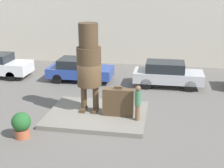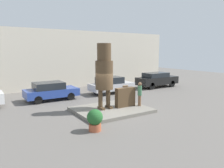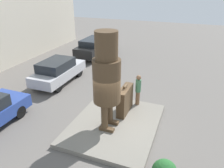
{
  "view_description": "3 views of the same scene",
  "coord_description": "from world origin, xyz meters",
  "px_view_note": "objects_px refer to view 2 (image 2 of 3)",
  "views": [
    {
      "loc": [
        3.01,
        -13.2,
        6.06
      ],
      "look_at": [
        0.71,
        0.06,
        1.64
      ],
      "focal_mm": 50.0,
      "sensor_mm": 36.0,
      "label": 1
    },
    {
      "loc": [
        -7.36,
        -11.61,
        3.88
      ],
      "look_at": [
        0.14,
        0.14,
        1.76
      ],
      "focal_mm": 35.0,
      "sensor_mm": 36.0,
      "label": 2
    },
    {
      "loc": [
        -7.67,
        -2.82,
        5.91
      ],
      "look_at": [
        0.36,
        0.29,
        1.9
      ],
      "focal_mm": 35.0,
      "sensor_mm": 36.0,
      "label": 3
    }
  ],
  "objects_px": {
    "statue_figure": "(104,71)",
    "parked_car_black": "(157,79)",
    "parked_car_silver": "(111,85)",
    "planter_pot": "(95,119)",
    "parked_car_blue": "(51,91)",
    "giant_suitcase": "(125,97)",
    "tourist": "(140,93)"
  },
  "relations": [
    {
      "from": "statue_figure",
      "to": "parked_car_black",
      "type": "bearing_deg",
      "value": 28.07
    },
    {
      "from": "statue_figure",
      "to": "tourist",
      "type": "xyz_separation_m",
      "value": [
        2.34,
        -0.72,
        -1.54
      ]
    },
    {
      "from": "giant_suitcase",
      "to": "parked_car_blue",
      "type": "bearing_deg",
      "value": 121.5
    },
    {
      "from": "giant_suitcase",
      "to": "planter_pot",
      "type": "bearing_deg",
      "value": -145.83
    },
    {
      "from": "statue_figure",
      "to": "tourist",
      "type": "height_order",
      "value": "statue_figure"
    },
    {
      "from": "parked_car_blue",
      "to": "parked_car_black",
      "type": "bearing_deg",
      "value": -0.07
    },
    {
      "from": "statue_figure",
      "to": "parked_car_blue",
      "type": "distance_m",
      "value": 5.76
    },
    {
      "from": "statue_figure",
      "to": "parked_car_black",
      "type": "xyz_separation_m",
      "value": [
        9.54,
        5.09,
        -1.77
      ]
    },
    {
      "from": "statue_figure",
      "to": "parked_car_black",
      "type": "height_order",
      "value": "statue_figure"
    },
    {
      "from": "statue_figure",
      "to": "parked_car_black",
      "type": "distance_m",
      "value": 10.96
    },
    {
      "from": "statue_figure",
      "to": "parked_car_black",
      "type": "relative_size",
      "value": 0.88
    },
    {
      "from": "parked_car_silver",
      "to": "parked_car_black",
      "type": "relative_size",
      "value": 0.87
    },
    {
      "from": "parked_car_blue",
      "to": "parked_car_silver",
      "type": "xyz_separation_m",
      "value": [
        5.51,
        -0.23,
        0.04
      ]
    },
    {
      "from": "giant_suitcase",
      "to": "parked_car_black",
      "type": "distance_m",
      "value": 9.77
    },
    {
      "from": "parked_car_silver",
      "to": "planter_pot",
      "type": "relative_size",
      "value": 3.79
    },
    {
      "from": "parked_car_blue",
      "to": "statue_figure",
      "type": "bearing_deg",
      "value": -69.39
    },
    {
      "from": "planter_pot",
      "to": "parked_car_silver",
      "type": "bearing_deg",
      "value": 52.97
    },
    {
      "from": "statue_figure",
      "to": "planter_pot",
      "type": "distance_m",
      "value": 4.07
    },
    {
      "from": "giant_suitcase",
      "to": "parked_car_blue",
      "type": "relative_size",
      "value": 0.35
    },
    {
      "from": "planter_pot",
      "to": "giant_suitcase",
      "type": "bearing_deg",
      "value": 34.17
    },
    {
      "from": "parked_car_silver",
      "to": "parked_car_black",
      "type": "xyz_separation_m",
      "value": [
        5.95,
        0.21,
        0.05
      ]
    },
    {
      "from": "parked_car_blue",
      "to": "parked_car_silver",
      "type": "bearing_deg",
      "value": -2.35
    },
    {
      "from": "parked_car_blue",
      "to": "parked_car_black",
      "type": "distance_m",
      "value": 11.46
    },
    {
      "from": "statue_figure",
      "to": "planter_pot",
      "type": "bearing_deg",
      "value": -128.09
    },
    {
      "from": "parked_car_blue",
      "to": "planter_pot",
      "type": "bearing_deg",
      "value": -91.83
    },
    {
      "from": "parked_car_black",
      "to": "planter_pot",
      "type": "bearing_deg",
      "value": -146.15
    },
    {
      "from": "parked_car_black",
      "to": "parked_car_blue",
      "type": "bearing_deg",
      "value": 179.93
    },
    {
      "from": "parked_car_silver",
      "to": "planter_pot",
      "type": "height_order",
      "value": "parked_car_silver"
    },
    {
      "from": "parked_car_silver",
      "to": "parked_car_black",
      "type": "height_order",
      "value": "parked_car_black"
    },
    {
      "from": "giant_suitcase",
      "to": "tourist",
      "type": "relative_size",
      "value": 0.89
    },
    {
      "from": "statue_figure",
      "to": "parked_car_blue",
      "type": "bearing_deg",
      "value": 110.61
    },
    {
      "from": "parked_car_black",
      "to": "planter_pot",
      "type": "height_order",
      "value": "parked_car_black"
    }
  ]
}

